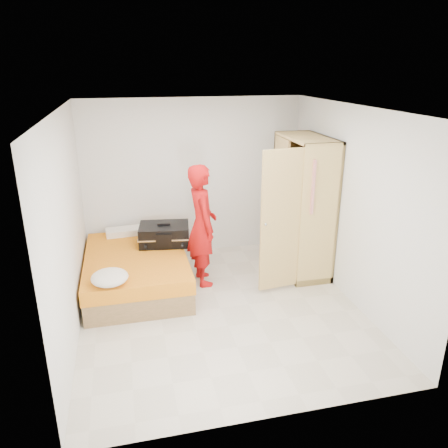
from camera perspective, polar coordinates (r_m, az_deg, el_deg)
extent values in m
plane|color=beige|center=(5.96, -0.49, -10.90)|extent=(4.00, 4.00, 0.00)
plane|color=white|center=(5.13, -0.57, 14.85)|extent=(4.00, 4.00, 0.00)
cube|color=white|center=(7.29, -4.00, 6.00)|extent=(3.60, 0.02, 2.60)
cube|color=white|center=(3.65, 6.47, -9.05)|extent=(3.60, 0.02, 2.60)
cube|color=white|center=(5.34, -19.74, -0.50)|extent=(0.02, 4.00, 2.60)
cube|color=white|center=(6.04, 16.38, 2.23)|extent=(0.02, 4.00, 2.60)
cube|color=#9B6F46|center=(6.57, -11.28, -6.73)|extent=(1.40, 2.00, 0.30)
cube|color=orange|center=(6.46, -11.43, -4.75)|extent=(1.42, 2.02, 0.20)
cube|color=#E5CB70|center=(6.86, 12.37, 2.49)|extent=(0.04, 1.20, 2.10)
cube|color=#E5CB70|center=(6.25, 12.36, 0.76)|extent=(0.58, 0.04, 2.10)
cube|color=#E5CB70|center=(7.26, 8.52, 3.72)|extent=(0.58, 0.04, 2.10)
cube|color=#E5CB70|center=(6.52, 10.86, 11.01)|extent=(0.58, 1.20, 0.04)
cube|color=#A88748|center=(7.11, 9.80, -5.34)|extent=(0.58, 1.20, 0.10)
cube|color=#E5CB70|center=(6.92, 7.27, 2.95)|extent=(0.04, 0.59, 2.00)
cube|color=#E5CB70|center=(6.02, 7.39, 0.31)|extent=(0.59, 0.11, 2.00)
cylinder|color=#B2B2B7|center=(6.54, 10.77, 9.62)|extent=(0.02, 1.10, 0.02)
imported|color=#B9120B|center=(6.29, -2.88, -0.17)|extent=(0.47, 0.68, 1.79)
cube|color=black|center=(6.69, -7.80, -1.32)|extent=(0.80, 0.62, 0.30)
cube|color=black|center=(6.63, -7.87, -0.01)|extent=(0.20, 0.08, 0.03)
ellipsoid|color=white|center=(5.63, -14.71, -6.76)|extent=(0.46, 0.46, 0.17)
cube|color=white|center=(7.19, -12.97, -0.97)|extent=(0.57, 0.32, 0.10)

